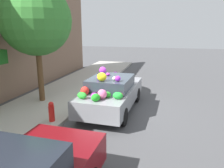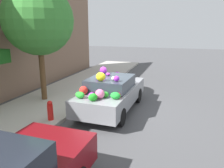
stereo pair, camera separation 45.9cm
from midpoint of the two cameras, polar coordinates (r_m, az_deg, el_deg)
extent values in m
plane|color=#4C4C4F|center=(9.10, -2.48, -6.63)|extent=(60.00, 60.00, 0.00)
cube|color=#B2ADA3|center=(10.18, -17.20, -4.57)|extent=(24.00, 3.20, 0.14)
cylinder|color=brown|center=(10.03, -19.49, 2.58)|extent=(0.24, 0.24, 2.43)
sphere|color=#388433|center=(9.85, -20.62, 15.42)|extent=(2.93, 2.93, 2.93)
cylinder|color=red|center=(7.92, -17.12, -7.40)|extent=(0.20, 0.20, 0.55)
sphere|color=red|center=(7.80, -17.31, -5.11)|extent=(0.18, 0.18, 0.18)
cube|color=gray|center=(8.85, -1.49, -2.88)|extent=(4.28, 1.85, 0.65)
cube|color=#333D47|center=(8.54, -1.86, 0.30)|extent=(1.95, 1.58, 0.45)
cylinder|color=black|center=(10.38, -3.45, -2.13)|extent=(0.64, 0.20, 0.63)
cylinder|color=black|center=(9.97, 5.22, -2.86)|extent=(0.64, 0.20, 0.63)
cylinder|color=black|center=(8.09, -9.79, -7.20)|extent=(0.64, 0.20, 0.63)
cylinder|color=black|center=(7.56, 1.27, -8.57)|extent=(0.64, 0.20, 0.63)
ellipsoid|color=purple|center=(9.61, 2.39, 1.48)|extent=(0.41, 0.45, 0.31)
sphere|color=pink|center=(10.19, 3.37, 1.74)|extent=(0.21, 0.21, 0.15)
sphere|color=pink|center=(7.33, -4.39, -2.66)|extent=(0.32, 0.32, 0.32)
sphere|color=olive|center=(9.90, -1.15, 1.46)|extent=(0.25, 0.25, 0.18)
ellipsoid|color=green|center=(7.48, -2.99, -2.78)|extent=(0.24, 0.29, 0.20)
ellipsoid|color=black|center=(10.41, -1.59, 2.21)|extent=(0.40, 0.40, 0.21)
sphere|color=red|center=(7.37, 0.40, -3.03)|extent=(0.27, 0.27, 0.20)
ellipsoid|color=green|center=(10.40, 0.61, 2.15)|extent=(0.22, 0.23, 0.19)
ellipsoid|color=purple|center=(8.78, -2.58, 2.57)|extent=(0.24, 0.24, 0.12)
ellipsoid|color=white|center=(10.02, -0.01, 1.61)|extent=(0.20, 0.21, 0.17)
ellipsoid|color=pink|center=(10.00, -2.79, 2.01)|extent=(0.53, 0.54, 0.32)
ellipsoid|color=yellow|center=(7.87, -4.35, 1.87)|extent=(0.32, 0.37, 0.31)
ellipsoid|color=green|center=(7.44, -9.61, -2.97)|extent=(0.41, 0.46, 0.22)
sphere|color=white|center=(7.97, -1.04, 1.45)|extent=(0.19, 0.19, 0.14)
sphere|color=black|center=(7.31, -6.32, -3.00)|extent=(0.32, 0.32, 0.26)
sphere|color=purple|center=(9.13, -3.90, 3.58)|extent=(0.39, 0.39, 0.30)
ellipsoid|color=purple|center=(7.30, -6.17, -3.25)|extent=(0.34, 0.30, 0.21)
sphere|color=purple|center=(7.81, -0.16, 1.43)|extent=(0.28, 0.28, 0.21)
sphere|color=orange|center=(10.58, -1.26, 2.35)|extent=(0.25, 0.25, 0.19)
sphere|color=purple|center=(10.33, -0.42, 2.39)|extent=(0.40, 0.40, 0.31)
ellipsoid|color=#AF2BCA|center=(8.16, -4.84, 1.76)|extent=(0.33, 0.33, 0.16)
ellipsoid|color=green|center=(7.11, -6.15, -3.54)|extent=(0.38, 0.39, 0.26)
ellipsoid|color=green|center=(7.30, -0.26, -3.06)|extent=(0.28, 0.36, 0.23)
sphere|color=red|center=(7.81, -8.79, -1.77)|extent=(0.33, 0.33, 0.31)
sphere|color=purple|center=(7.20, -6.44, -3.30)|extent=(0.36, 0.36, 0.26)
ellipsoid|color=red|center=(10.15, 1.50, 1.77)|extent=(0.29, 0.24, 0.17)
cylinder|color=black|center=(5.59, -24.97, -19.26)|extent=(0.59, 0.19, 0.58)
camera|label=1|loc=(0.23, -91.51, -0.39)|focal=35.00mm
camera|label=2|loc=(0.23, 88.49, 0.39)|focal=35.00mm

